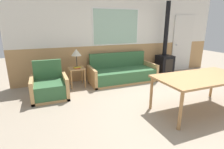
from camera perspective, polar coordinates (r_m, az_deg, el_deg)
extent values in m
plane|color=gray|center=(4.20, 20.23, -9.70)|extent=(16.00, 16.00, 0.00)
cube|color=tan|center=(6.12, 4.30, 4.66)|extent=(7.20, 0.06, 1.09)
cube|color=silver|center=(6.00, 4.58, 17.40)|extent=(7.20, 0.06, 1.61)
cube|color=white|center=(5.81, 1.40, 15.30)|extent=(1.59, 0.01, 1.14)
cube|color=#99BCA8|center=(5.80, 1.42, 15.30)|extent=(1.51, 0.02, 1.06)
cube|color=tan|center=(5.58, 3.50, -1.94)|extent=(2.08, 0.89, 0.06)
cube|color=#38663D|center=(5.51, 3.62, -0.06)|extent=(1.92, 0.81, 0.33)
cube|color=#38663D|center=(5.78, 1.94, 4.87)|extent=(1.92, 0.10, 0.48)
cube|color=tan|center=(5.18, -6.53, -0.72)|extent=(0.08, 0.89, 0.53)
cube|color=tan|center=(6.00, 12.24, 1.35)|extent=(0.08, 0.89, 0.53)
cube|color=tan|center=(4.64, -19.42, -6.73)|extent=(0.85, 0.81, 0.06)
cube|color=#38663D|center=(4.55, -19.64, -4.52)|extent=(0.69, 0.73, 0.34)
cube|color=#38663D|center=(4.79, -20.32, 1.61)|extent=(0.69, 0.10, 0.49)
cube|color=tan|center=(4.56, -24.53, -4.46)|extent=(0.08, 0.81, 0.54)
cube|color=tan|center=(4.58, -14.88, -3.45)|extent=(0.08, 0.81, 0.54)
cube|color=tan|center=(5.11, -11.50, 1.94)|extent=(0.45, 0.45, 0.03)
cylinder|color=tan|center=(4.97, -13.10, -1.85)|extent=(0.04, 0.04, 0.52)
cylinder|color=tan|center=(5.04, -8.77, -1.38)|extent=(0.04, 0.04, 0.52)
cylinder|color=tan|center=(5.34, -13.76, -0.66)|extent=(0.04, 0.04, 0.52)
cylinder|color=tan|center=(5.40, -9.71, -0.23)|extent=(0.04, 0.04, 0.52)
cylinder|color=#262628|center=(5.18, -11.34, 2.44)|extent=(0.14, 0.14, 0.02)
cylinder|color=#262628|center=(5.15, -11.45, 4.30)|extent=(0.02, 0.02, 0.32)
cone|color=beige|center=(5.10, -11.61, 7.14)|extent=(0.29, 0.29, 0.19)
cube|color=#B22823|center=(5.03, -11.33, 2.04)|extent=(0.16, 0.16, 0.02)
cube|color=gold|center=(5.03, -11.26, 2.28)|extent=(0.21, 0.16, 0.02)
cube|color=#B27F4C|center=(3.97, 27.31, -0.79)|extent=(1.91, 0.98, 0.04)
cylinder|color=#B27F4C|center=(3.21, 21.47, -11.07)|extent=(0.06, 0.06, 0.71)
cylinder|color=#B27F4C|center=(3.81, 12.70, -5.94)|extent=(0.06, 0.06, 0.71)
cylinder|color=#B27F4C|center=(5.00, 29.90, -2.41)|extent=(0.06, 0.06, 0.71)
cylinder|color=black|center=(6.31, 16.16, -0.24)|extent=(0.04, 0.04, 0.10)
cylinder|color=black|center=(6.56, 18.94, 0.13)|extent=(0.04, 0.04, 0.10)
cylinder|color=black|center=(6.61, 14.09, 0.66)|extent=(0.04, 0.04, 0.10)
cylinder|color=black|center=(6.85, 16.82, 0.98)|extent=(0.04, 0.04, 0.10)
cube|color=black|center=(6.50, 16.75, 3.36)|extent=(0.50, 0.50, 0.60)
cube|color=black|center=(6.31, 18.15, 2.87)|extent=(0.30, 0.01, 0.42)
cylinder|color=black|center=(6.39, 17.35, 13.94)|extent=(0.14, 0.14, 1.79)
cube|color=silver|center=(7.38, 21.97, 9.42)|extent=(0.91, 0.04, 2.09)
sphere|color=silver|center=(7.14, 20.27, 9.06)|extent=(0.06, 0.06, 0.06)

